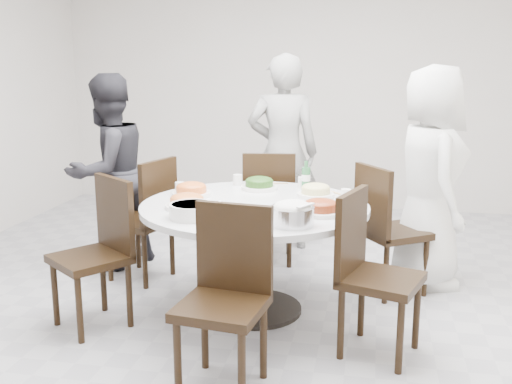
% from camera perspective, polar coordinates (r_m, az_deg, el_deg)
% --- Properties ---
extents(floor, '(6.00, 6.00, 0.01)m').
position_cam_1_polar(floor, '(4.22, 2.12, -10.90)').
color(floor, '#A5A4A9').
rests_on(floor, ground).
extents(wall_back, '(6.00, 0.01, 2.80)m').
position_cam_1_polar(wall_back, '(6.86, 6.32, 10.15)').
color(wall_back, silver).
rests_on(wall_back, ground).
extents(dining_table, '(1.50, 1.50, 0.75)m').
position_cam_1_polar(dining_table, '(4.03, -0.14, -6.33)').
color(dining_table, silver).
rests_on(dining_table, floor).
extents(chair_ne, '(0.58, 0.58, 0.95)m').
position_cam_1_polar(chair_ne, '(4.45, 12.94, -3.49)').
color(chair_ne, black).
rests_on(chair_ne, floor).
extents(chair_n, '(0.48, 0.48, 0.95)m').
position_cam_1_polar(chair_n, '(5.01, 1.26, -1.36)').
color(chair_n, black).
rests_on(chair_n, floor).
extents(chair_nw, '(0.52, 0.52, 0.95)m').
position_cam_1_polar(chair_nw, '(4.70, -10.99, -2.55)').
color(chair_nw, black).
rests_on(chair_nw, floor).
extents(chair_sw, '(0.59, 0.59, 0.95)m').
position_cam_1_polar(chair_sw, '(3.92, -15.57, -5.83)').
color(chair_sw, black).
rests_on(chair_sw, floor).
extents(chair_s, '(0.47, 0.47, 0.95)m').
position_cam_1_polar(chair_s, '(3.08, -3.32, -10.50)').
color(chair_s, black).
rests_on(chair_s, floor).
extents(chair_se, '(0.53, 0.53, 0.95)m').
position_cam_1_polar(chair_se, '(3.51, 11.87, -7.85)').
color(chair_se, black).
rests_on(chair_se, floor).
extents(diner_right, '(0.70, 0.91, 1.65)m').
position_cam_1_polar(diner_right, '(4.61, 16.23, 1.32)').
color(diner_right, silver).
rests_on(diner_right, floor).
extents(diner_middle, '(0.68, 0.50, 1.73)m').
position_cam_1_polar(diner_middle, '(5.34, 2.58, 3.77)').
color(diner_middle, black).
rests_on(diner_middle, floor).
extents(diner_left, '(0.87, 0.95, 1.57)m').
position_cam_1_polar(diner_left, '(4.97, -13.89, 1.83)').
color(diner_left, black).
rests_on(diner_left, floor).
extents(dish_greens, '(0.26, 0.26, 0.07)m').
position_cam_1_polar(dish_greens, '(4.36, 0.31, 0.69)').
color(dish_greens, white).
rests_on(dish_greens, dining_table).
extents(dish_pale, '(0.25, 0.25, 0.07)m').
position_cam_1_polar(dish_pale, '(4.15, 5.70, 0.01)').
color(dish_pale, white).
rests_on(dish_pale, dining_table).
extents(dish_orange, '(0.27, 0.27, 0.07)m').
position_cam_1_polar(dish_orange, '(4.18, -6.17, 0.14)').
color(dish_orange, white).
rests_on(dish_orange, dining_table).
extents(dish_redbrown, '(0.27, 0.27, 0.07)m').
position_cam_1_polar(dish_redbrown, '(3.69, 6.19, -1.60)').
color(dish_redbrown, white).
rests_on(dish_redbrown, dining_table).
extents(dish_tofu, '(0.28, 0.28, 0.07)m').
position_cam_1_polar(dish_tofu, '(3.84, -6.60, -1.02)').
color(dish_tofu, white).
rests_on(dish_tofu, dining_table).
extents(rice_bowl, '(0.25, 0.25, 0.11)m').
position_cam_1_polar(rice_bowl, '(3.43, 3.47, -2.30)').
color(rice_bowl, silver).
rests_on(rice_bowl, dining_table).
extents(soup_bowl, '(0.28, 0.28, 0.09)m').
position_cam_1_polar(soup_bowl, '(3.60, -6.08, -1.78)').
color(soup_bowl, white).
rests_on(soup_bowl, dining_table).
extents(beverage_bottle, '(0.06, 0.06, 0.22)m').
position_cam_1_polar(beverage_bottle, '(4.33, 4.78, 1.56)').
color(beverage_bottle, '#296739').
rests_on(beverage_bottle, dining_table).
extents(tea_cups, '(0.07, 0.07, 0.08)m').
position_cam_1_polar(tea_cups, '(4.49, 1.46, 1.12)').
color(tea_cups, white).
rests_on(tea_cups, dining_table).
extents(chopsticks, '(0.24, 0.04, 0.01)m').
position_cam_1_polar(chopsticks, '(4.53, 1.61, 0.79)').
color(chopsticks, tan).
rests_on(chopsticks, dining_table).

